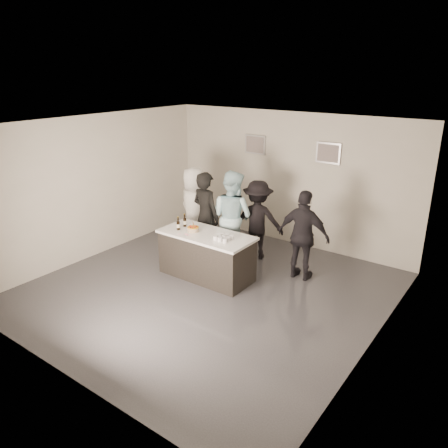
{
  "coord_description": "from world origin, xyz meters",
  "views": [
    {
      "loc": [
        4.48,
        -5.65,
        3.9
      ],
      "look_at": [
        0.0,
        0.5,
        1.15
      ],
      "focal_mm": 35.0,
      "sensor_mm": 36.0,
      "label": 1
    }
  ],
  "objects_px": {
    "person_guest_back": "(257,220)",
    "beer_bottle_a": "(185,220)",
    "cake": "(193,230)",
    "person_main_blue": "(232,217)",
    "person_guest_left": "(194,209)",
    "beer_bottle_b": "(178,223)",
    "person_main_black": "(206,216)",
    "bar_counter": "(207,255)",
    "person_guest_right": "(304,236)"
  },
  "relations": [
    {
      "from": "person_main_black",
      "to": "person_guest_back",
      "type": "xyz_separation_m",
      "value": [
        0.87,
        0.66,
        -0.09
      ]
    },
    {
      "from": "bar_counter",
      "to": "cake",
      "type": "height_order",
      "value": "cake"
    },
    {
      "from": "person_main_black",
      "to": "beer_bottle_b",
      "type": "bearing_deg",
      "value": 97.99
    },
    {
      "from": "beer_bottle_a",
      "to": "person_guest_right",
      "type": "relative_size",
      "value": 0.15
    },
    {
      "from": "beer_bottle_a",
      "to": "person_main_blue",
      "type": "distance_m",
      "value": 1.03
    },
    {
      "from": "bar_counter",
      "to": "beer_bottle_a",
      "type": "distance_m",
      "value": 0.83
    },
    {
      "from": "bar_counter",
      "to": "beer_bottle_b",
      "type": "xyz_separation_m",
      "value": [
        -0.57,
        -0.15,
        0.58
      ]
    },
    {
      "from": "bar_counter",
      "to": "beer_bottle_b",
      "type": "relative_size",
      "value": 7.15
    },
    {
      "from": "person_guest_back",
      "to": "person_main_blue",
      "type": "bearing_deg",
      "value": 25.34
    },
    {
      "from": "person_main_blue",
      "to": "person_guest_right",
      "type": "bearing_deg",
      "value": -173.01
    },
    {
      "from": "beer_bottle_a",
      "to": "beer_bottle_b",
      "type": "height_order",
      "value": "same"
    },
    {
      "from": "person_main_black",
      "to": "person_main_blue",
      "type": "bearing_deg",
      "value": -147.71
    },
    {
      "from": "bar_counter",
      "to": "person_guest_left",
      "type": "distance_m",
      "value": 1.5
    },
    {
      "from": "beer_bottle_a",
      "to": "person_guest_back",
      "type": "bearing_deg",
      "value": 55.83
    },
    {
      "from": "cake",
      "to": "person_main_black",
      "type": "height_order",
      "value": "person_main_black"
    },
    {
      "from": "person_main_blue",
      "to": "person_guest_left",
      "type": "distance_m",
      "value": 1.0
    },
    {
      "from": "person_main_black",
      "to": "person_guest_left",
      "type": "xyz_separation_m",
      "value": [
        -0.49,
        0.21,
        -0.0
      ]
    },
    {
      "from": "beer_bottle_b",
      "to": "person_guest_left",
      "type": "xyz_separation_m",
      "value": [
        -0.49,
        1.08,
        -0.09
      ]
    },
    {
      "from": "cake",
      "to": "person_guest_right",
      "type": "relative_size",
      "value": 0.13
    },
    {
      "from": "beer_bottle_b",
      "to": "person_guest_back",
      "type": "relative_size",
      "value": 0.15
    },
    {
      "from": "person_main_blue",
      "to": "person_guest_right",
      "type": "distance_m",
      "value": 1.59
    },
    {
      "from": "beer_bottle_a",
      "to": "person_guest_back",
      "type": "distance_m",
      "value": 1.59
    },
    {
      "from": "bar_counter",
      "to": "person_main_black",
      "type": "height_order",
      "value": "person_main_black"
    },
    {
      "from": "person_guest_right",
      "to": "person_main_blue",
      "type": "bearing_deg",
      "value": 1.64
    },
    {
      "from": "cake",
      "to": "beer_bottle_a",
      "type": "bearing_deg",
      "value": 159.71
    },
    {
      "from": "bar_counter",
      "to": "beer_bottle_a",
      "type": "bearing_deg",
      "value": 173.86
    },
    {
      "from": "bar_counter",
      "to": "person_main_black",
      "type": "relative_size",
      "value": 0.98
    },
    {
      "from": "person_main_black",
      "to": "person_guest_left",
      "type": "relative_size",
      "value": 1.0
    },
    {
      "from": "cake",
      "to": "person_main_blue",
      "type": "distance_m",
      "value": 1.02
    },
    {
      "from": "person_main_blue",
      "to": "person_guest_left",
      "type": "bearing_deg",
      "value": 4.55
    },
    {
      "from": "person_main_black",
      "to": "bar_counter",
      "type": "bearing_deg",
      "value": 136.65
    },
    {
      "from": "beer_bottle_b",
      "to": "person_guest_left",
      "type": "distance_m",
      "value": 1.19
    },
    {
      "from": "person_guest_back",
      "to": "beer_bottle_a",
      "type": "bearing_deg",
      "value": 31.29
    },
    {
      "from": "beer_bottle_b",
      "to": "person_main_black",
      "type": "relative_size",
      "value": 0.14
    },
    {
      "from": "bar_counter",
      "to": "person_guest_right",
      "type": "bearing_deg",
      "value": 34.47
    },
    {
      "from": "cake",
      "to": "person_guest_left",
      "type": "xyz_separation_m",
      "value": [
        -0.78,
        0.98,
        0.0
      ]
    },
    {
      "from": "cake",
      "to": "beer_bottle_b",
      "type": "xyz_separation_m",
      "value": [
        -0.29,
        -0.1,
        0.09
      ]
    },
    {
      "from": "person_guest_back",
      "to": "bar_counter",
      "type": "bearing_deg",
      "value": 53.35
    },
    {
      "from": "beer_bottle_b",
      "to": "person_guest_back",
      "type": "bearing_deg",
      "value": 60.34
    },
    {
      "from": "beer_bottle_a",
      "to": "person_main_blue",
      "type": "xyz_separation_m",
      "value": [
        0.53,
        0.88,
        -0.06
      ]
    },
    {
      "from": "person_main_blue",
      "to": "person_main_black",
      "type": "bearing_deg",
      "value": 27.88
    },
    {
      "from": "beer_bottle_b",
      "to": "person_guest_right",
      "type": "relative_size",
      "value": 0.15
    },
    {
      "from": "bar_counter",
      "to": "person_guest_back",
      "type": "bearing_deg",
      "value": 77.89
    },
    {
      "from": "cake",
      "to": "person_guest_back",
      "type": "bearing_deg",
      "value": 67.93
    },
    {
      "from": "cake",
      "to": "beer_bottle_b",
      "type": "bearing_deg",
      "value": -160.94
    },
    {
      "from": "beer_bottle_a",
      "to": "person_main_black",
      "type": "distance_m",
      "value": 0.66
    },
    {
      "from": "beer_bottle_a",
      "to": "beer_bottle_b",
      "type": "bearing_deg",
      "value": -84.59
    },
    {
      "from": "beer_bottle_a",
      "to": "beer_bottle_b",
      "type": "xyz_separation_m",
      "value": [
        0.02,
        -0.22,
        0.0
      ]
    },
    {
      "from": "bar_counter",
      "to": "beer_bottle_b",
      "type": "bearing_deg",
      "value": -165.2
    },
    {
      "from": "person_guest_right",
      "to": "beer_bottle_a",
      "type": "bearing_deg",
      "value": 22.99
    }
  ]
}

